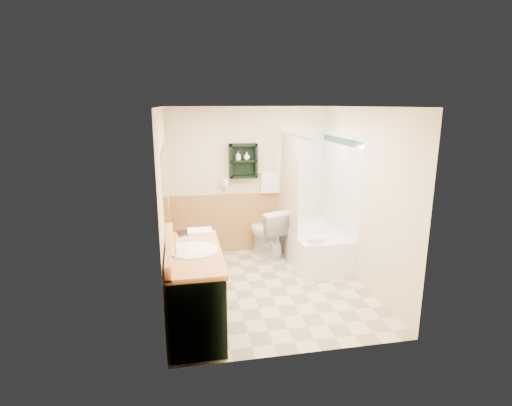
# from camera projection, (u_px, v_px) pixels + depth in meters

# --- Properties ---
(floor) EXTENTS (3.00, 3.00, 0.00)m
(floor) POSITION_uv_depth(u_px,v_px,m) (268.00, 288.00, 5.43)
(floor) COLOR beige
(floor) RESTS_ON ground
(back_wall) EXTENTS (2.60, 0.04, 2.40)m
(back_wall) POSITION_uv_depth(u_px,v_px,m) (248.00, 181.00, 6.59)
(back_wall) COLOR #F2E7BE
(back_wall) RESTS_ON ground
(left_wall) EXTENTS (0.04, 3.00, 2.40)m
(left_wall) POSITION_uv_depth(u_px,v_px,m) (163.00, 207.00, 4.90)
(left_wall) COLOR #F2E7BE
(left_wall) RESTS_ON ground
(right_wall) EXTENTS (0.04, 3.00, 2.40)m
(right_wall) POSITION_uv_depth(u_px,v_px,m) (364.00, 198.00, 5.38)
(right_wall) COLOR #F2E7BE
(right_wall) RESTS_ON ground
(ceiling) EXTENTS (2.60, 3.00, 0.04)m
(ceiling) POSITION_uv_depth(u_px,v_px,m) (269.00, 105.00, 4.85)
(ceiling) COLOR white
(ceiling) RESTS_ON back_wall
(wainscot_left) EXTENTS (2.98, 2.98, 1.00)m
(wainscot_left) POSITION_uv_depth(u_px,v_px,m) (169.00, 260.00, 5.07)
(wainscot_left) COLOR #BB844C
(wainscot_left) RESTS_ON left_wall
(wainscot_back) EXTENTS (2.58, 2.58, 1.00)m
(wainscot_back) POSITION_uv_depth(u_px,v_px,m) (249.00, 222.00, 6.72)
(wainscot_back) COLOR #BB844C
(wainscot_back) RESTS_ON back_wall
(mirror_frame) EXTENTS (1.30, 1.30, 1.00)m
(mirror_frame) POSITION_uv_depth(u_px,v_px,m) (165.00, 193.00, 4.31)
(mirror_frame) COLOR #9C5C33
(mirror_frame) RESTS_ON left_wall
(mirror_glass) EXTENTS (1.20, 1.20, 0.90)m
(mirror_glass) POSITION_uv_depth(u_px,v_px,m) (166.00, 193.00, 4.31)
(mirror_glass) COLOR white
(mirror_glass) RESTS_ON left_wall
(tile_right) EXTENTS (1.50, 1.50, 2.10)m
(tile_right) POSITION_uv_depth(u_px,v_px,m) (339.00, 197.00, 6.13)
(tile_right) COLOR white
(tile_right) RESTS_ON right_wall
(tile_back) EXTENTS (0.95, 0.95, 2.10)m
(tile_back) POSITION_uv_depth(u_px,v_px,m) (308.00, 188.00, 6.77)
(tile_back) COLOR white
(tile_back) RESTS_ON back_wall
(tile_accent) EXTENTS (1.50, 1.50, 0.10)m
(tile_accent) POSITION_uv_depth(u_px,v_px,m) (341.00, 141.00, 5.92)
(tile_accent) COLOR #13432D
(tile_accent) RESTS_ON right_wall
(wall_shelf) EXTENTS (0.45, 0.15, 0.55)m
(wall_shelf) POSITION_uv_depth(u_px,v_px,m) (243.00, 161.00, 6.38)
(wall_shelf) COLOR black
(wall_shelf) RESTS_ON back_wall
(hair_dryer) EXTENTS (0.10, 0.24, 0.18)m
(hair_dryer) POSITION_uv_depth(u_px,v_px,m) (225.00, 183.00, 6.43)
(hair_dryer) COLOR white
(hair_dryer) RESTS_ON back_wall
(towel_bar) EXTENTS (0.40, 0.06, 0.40)m
(towel_bar) POSITION_uv_depth(u_px,v_px,m) (270.00, 172.00, 6.55)
(towel_bar) COLOR white
(towel_bar) RESTS_ON back_wall
(curtain_rod) EXTENTS (0.03, 1.60, 0.03)m
(curtain_rod) POSITION_uv_depth(u_px,v_px,m) (293.00, 135.00, 5.76)
(curtain_rod) COLOR silver
(curtain_rod) RESTS_ON back_wall
(shower_curtain) EXTENTS (1.05, 1.05, 1.70)m
(shower_curtain) POSITION_uv_depth(u_px,v_px,m) (289.00, 190.00, 6.13)
(shower_curtain) COLOR beige
(shower_curtain) RESTS_ON curtain_rod
(vanity) EXTENTS (0.59, 1.41, 0.89)m
(vanity) POSITION_uv_depth(u_px,v_px,m) (195.00, 289.00, 4.40)
(vanity) COLOR black
(vanity) RESTS_ON ground
(bathtub) EXTENTS (0.80, 1.50, 0.54)m
(bathtub) POSITION_uv_depth(u_px,v_px,m) (314.00, 245.00, 6.31)
(bathtub) COLOR white
(bathtub) RESTS_ON ground
(toilet) EXTENTS (0.69, 0.91, 0.79)m
(toilet) POSITION_uv_depth(u_px,v_px,m) (267.00, 232.00, 6.51)
(toilet) COLOR white
(toilet) RESTS_ON ground
(counter_towel) EXTENTS (0.30, 0.23, 0.04)m
(counter_towel) POSITION_uv_depth(u_px,v_px,m) (200.00, 231.00, 4.90)
(counter_towel) COLOR white
(counter_towel) RESTS_ON vanity
(vanity_book) EXTENTS (0.16, 0.05, 0.22)m
(vanity_book) POSITION_uv_depth(u_px,v_px,m) (178.00, 226.00, 4.81)
(vanity_book) COLOR black
(vanity_book) RESTS_ON vanity
(tub_towel) EXTENTS (0.23, 0.19, 0.07)m
(tub_towel) POSITION_uv_depth(u_px,v_px,m) (315.00, 240.00, 5.63)
(tub_towel) COLOR white
(tub_towel) RESTS_ON bathtub
(soap_bottle_a) EXTENTS (0.08, 0.14, 0.06)m
(soap_bottle_a) POSITION_uv_depth(u_px,v_px,m) (238.00, 158.00, 6.35)
(soap_bottle_a) COLOR white
(soap_bottle_a) RESTS_ON wall_shelf
(soap_bottle_b) EXTENTS (0.13, 0.15, 0.10)m
(soap_bottle_b) POSITION_uv_depth(u_px,v_px,m) (247.00, 157.00, 6.37)
(soap_bottle_b) COLOR white
(soap_bottle_b) RESTS_ON wall_shelf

